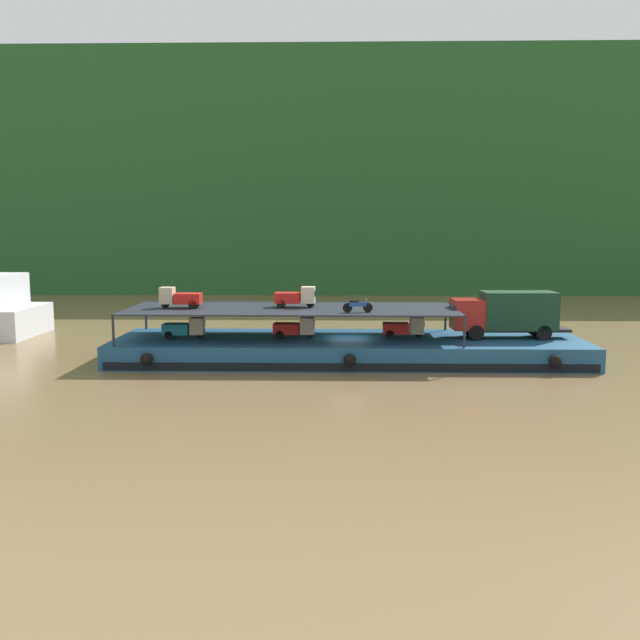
# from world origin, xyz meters

# --- Properties ---
(ground_plane) EXTENTS (400.00, 400.00, 0.00)m
(ground_plane) POSITION_xyz_m (0.00, 0.00, 0.00)
(ground_plane) COLOR brown
(hillside_far_bank) EXTENTS (125.50, 29.40, 32.58)m
(hillside_far_bank) POSITION_xyz_m (0.00, 58.84, 18.35)
(hillside_far_bank) COLOR #235628
(hillside_far_bank) RESTS_ON ground
(cargo_barge) EXTENTS (31.00, 9.08, 1.50)m
(cargo_barge) POSITION_xyz_m (0.00, -0.02, 0.75)
(cargo_barge) COLOR navy
(cargo_barge) RESTS_ON ground
(covered_lorry) EXTENTS (7.90, 2.47, 3.10)m
(covered_lorry) POSITION_xyz_m (10.52, 0.27, 3.19)
(covered_lorry) COLOR maroon
(covered_lorry) RESTS_ON cargo_barge
(cargo_rack) EXTENTS (21.80, 7.67, 2.00)m
(cargo_rack) POSITION_xyz_m (-3.80, 0.00, 3.44)
(cargo_rack) COLOR #232833
(cargo_rack) RESTS_ON cargo_barge
(mini_truck_lower_stern) EXTENTS (2.76, 1.23, 1.38)m
(mini_truck_lower_stern) POSITION_xyz_m (-10.91, -0.39, 2.19)
(mini_truck_lower_stern) COLOR teal
(mini_truck_lower_stern) RESTS_ON cargo_barge
(mini_truck_lower_aft) EXTENTS (2.78, 1.28, 1.38)m
(mini_truck_lower_aft) POSITION_xyz_m (-3.58, -0.07, 2.19)
(mini_truck_lower_aft) COLOR red
(mini_truck_lower_aft) RESTS_ON cargo_barge
(mini_truck_lower_mid) EXTENTS (2.77, 1.25, 1.38)m
(mini_truck_lower_mid) POSITION_xyz_m (3.73, 0.28, 2.19)
(mini_truck_lower_mid) COLOR red
(mini_truck_lower_mid) RESTS_ON cargo_barge
(mini_truck_upper_stern) EXTENTS (2.75, 1.21, 1.38)m
(mini_truck_upper_stern) POSITION_xyz_m (-11.26, -0.05, 4.19)
(mini_truck_upper_stern) COLOR red
(mini_truck_upper_stern) RESTS_ON cargo_rack
(mini_truck_upper_mid) EXTENTS (2.78, 1.27, 1.38)m
(mini_truck_upper_mid) POSITION_xyz_m (-3.54, 0.54, 4.19)
(mini_truck_upper_mid) COLOR red
(mini_truck_upper_mid) RESTS_ON cargo_rack
(motorcycle_upper_port) EXTENTS (1.90, 0.55, 0.87)m
(motorcycle_upper_port) POSITION_xyz_m (0.51, -2.30, 3.93)
(motorcycle_upper_port) COLOR black
(motorcycle_upper_port) RESTS_ON cargo_rack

